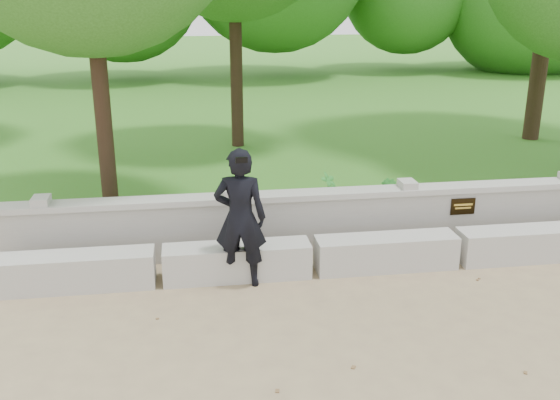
{
  "coord_description": "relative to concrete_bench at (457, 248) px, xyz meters",
  "views": [
    {
      "loc": [
        -3.55,
        -5.51,
        3.53
      ],
      "look_at": [
        -2.44,
        1.87,
        1.05
      ],
      "focal_mm": 40.0,
      "sensor_mm": 36.0,
      "label": 1
    }
  ],
  "objects": [
    {
      "name": "ground",
      "position": [
        -0.0,
        -1.9,
        -0.22
      ],
      "size": [
        80.0,
        80.0,
        0.0
      ],
      "primitive_type": "plane",
      "color": "#97845D",
      "rests_on": "ground"
    },
    {
      "name": "lawn",
      "position": [
        -0.0,
        12.1,
        -0.1
      ],
      "size": [
        40.0,
        22.0,
        0.25
      ],
      "primitive_type": "cube",
      "color": "#417520",
      "rests_on": "ground"
    },
    {
      "name": "concrete_bench",
      "position": [
        0.0,
        0.0,
        0.0
      ],
      "size": [
        11.9,
        0.45,
        0.45
      ],
      "color": "#AFACA5",
      "rests_on": "ground"
    },
    {
      "name": "parapet_wall",
      "position": [
        0.0,
        0.7,
        0.24
      ],
      "size": [
        12.5,
        0.35,
        0.9
      ],
      "color": "#A4A29B",
      "rests_on": "ground"
    },
    {
      "name": "man_main",
      "position": [
        -2.96,
        -0.18,
        0.66
      ],
      "size": [
        0.72,
        0.65,
        1.78
      ],
      "color": "black",
      "rests_on": "ground"
    },
    {
      "name": "shrub_a",
      "position": [
        -1.38,
        1.88,
        0.31
      ],
      "size": [
        0.36,
        0.35,
        0.57
      ],
      "primitive_type": "imported",
      "rotation": [
        0.0,
        0.0,
        0.67
      ],
      "color": "#2F882E",
      "rests_on": "lawn"
    },
    {
      "name": "shrub_b",
      "position": [
        -0.54,
        1.4,
        0.3
      ],
      "size": [
        0.34,
        0.37,
        0.56
      ],
      "primitive_type": "imported",
      "rotation": [
        0.0,
        0.0,
        1.92
      ],
      "color": "#2F882E",
      "rests_on": "lawn"
    }
  ]
}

